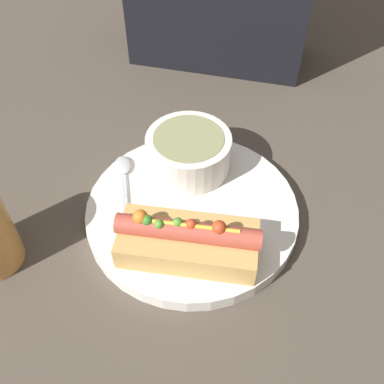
{
  "coord_description": "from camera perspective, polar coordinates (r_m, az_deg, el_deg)",
  "views": [
    {
      "loc": [
        0.09,
        -0.36,
        0.47
      ],
      "look_at": [
        0.0,
        0.0,
        0.05
      ],
      "focal_mm": 42.0,
      "sensor_mm": 36.0,
      "label": 1
    }
  ],
  "objects": [
    {
      "name": "hot_dog",
      "position": [
        0.52,
        -0.58,
        -6.16
      ],
      "size": [
        0.17,
        0.08,
        0.06
      ],
      "rotation": [
        0.0,
        0.0,
        0.09
      ],
      "color": "tan",
      "rests_on": "dinner_plate"
    },
    {
      "name": "soup_bowl",
      "position": [
        0.61,
        -0.44,
        5.26
      ],
      "size": [
        0.12,
        0.12,
        0.05
      ],
      "color": "silver",
      "rests_on": "dinner_plate"
    },
    {
      "name": "spoon",
      "position": [
        0.61,
        -8.68,
        1.54
      ],
      "size": [
        0.08,
        0.16,
        0.01
      ],
      "rotation": [
        0.0,
        0.0,
        1.95
      ],
      "color": "#B7B7BC",
      "rests_on": "dinner_plate"
    },
    {
      "name": "dinner_plate",
      "position": [
        0.59,
        0.0,
        -2.47
      ],
      "size": [
        0.27,
        0.27,
        0.02
      ],
      "color": "white",
      "rests_on": "ground_plane"
    },
    {
      "name": "ground_plane",
      "position": [
        0.59,
        0.0,
        -3.07
      ],
      "size": [
        4.0,
        4.0,
        0.0
      ],
      "primitive_type": "plane",
      "color": "#4C4238"
    }
  ]
}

